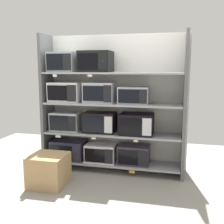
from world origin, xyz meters
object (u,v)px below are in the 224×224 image
object	(u,v)px
microwave_1	(101,152)
microwave_4	(100,122)
microwave_7	(100,93)
microwave_9	(63,62)
microwave_10	(96,62)
microwave_0	(69,149)
microwave_3	(66,121)
microwave_2	(134,154)
shipping_carton	(49,170)
microwave_5	(137,124)
microwave_8	(134,95)
microwave_6	(66,92)

from	to	relation	value
microwave_1	microwave_4	bearing A→B (deg)	-179.92
microwave_1	microwave_4	world-z (taller)	microwave_4
microwave_7	microwave_9	world-z (taller)	microwave_9
microwave_1	microwave_7	size ratio (longest dim) A/B	1.01
microwave_10	microwave_4	bearing A→B (deg)	-0.17
microwave_4	microwave_9	world-z (taller)	microwave_9
microwave_0	microwave_9	world-z (taller)	microwave_9
microwave_3	microwave_10	size ratio (longest dim) A/B	0.97
microwave_2	microwave_9	size ratio (longest dim) A/B	1.14
microwave_10	shipping_carton	bearing A→B (deg)	-121.97
microwave_4	microwave_5	distance (m)	0.62
microwave_4	microwave_8	bearing A→B (deg)	-0.01
microwave_9	shipping_carton	bearing A→B (deg)	-84.87
microwave_6	shipping_carton	world-z (taller)	microwave_6
microwave_2	microwave_8	distance (m)	0.98
microwave_0	microwave_1	distance (m)	0.59
microwave_0	microwave_6	xyz separation A→B (m)	(-0.02, -0.00, 1.00)
microwave_2	microwave_4	xyz separation A→B (m)	(-0.58, -0.00, 0.51)
microwave_4	shipping_carton	size ratio (longest dim) A/B	1.02
microwave_3	microwave_4	distance (m)	0.60
microwave_10	microwave_6	bearing A→B (deg)	-180.00
microwave_9	microwave_6	bearing A→B (deg)	0.36
microwave_8	microwave_3	bearing A→B (deg)	-180.00
microwave_0	microwave_10	world-z (taller)	microwave_10
microwave_8	shipping_carton	bearing A→B (deg)	-144.66
microwave_3	microwave_9	size ratio (longest dim) A/B	1.11
microwave_6	microwave_1	bearing A→B (deg)	-0.01
microwave_3	microwave_4	xyz separation A→B (m)	(0.60, 0.00, 0.01)
microwave_1	microwave_10	size ratio (longest dim) A/B	0.98
microwave_5	microwave_6	world-z (taller)	microwave_6
microwave_4	microwave_6	distance (m)	0.77
microwave_3	microwave_9	world-z (taller)	microwave_9
microwave_2	shipping_carton	distance (m)	1.39
microwave_1	microwave_2	xyz separation A→B (m)	(0.56, 0.00, 0.01)
microwave_6	microwave_7	world-z (taller)	microwave_7
microwave_0	microwave_5	xyz separation A→B (m)	(1.18, 0.00, 0.51)
microwave_8	microwave_9	bearing A→B (deg)	180.00
microwave_0	microwave_4	xyz separation A→B (m)	(0.56, -0.00, 0.50)
microwave_1	microwave_5	bearing A→B (deg)	0.03
microwave_1	microwave_8	distance (m)	1.12
microwave_3	microwave_7	distance (m)	0.79
microwave_2	microwave_3	world-z (taller)	microwave_3
microwave_0	microwave_7	size ratio (longest dim) A/B	1.15
shipping_carton	microwave_7	bearing A→B (deg)	54.99
microwave_9	microwave_10	world-z (taller)	microwave_10
microwave_7	microwave_0	bearing A→B (deg)	-180.00
microwave_2	microwave_6	distance (m)	1.54
microwave_9	microwave_2	bearing A→B (deg)	0.01
microwave_7	microwave_10	size ratio (longest dim) A/B	0.97
microwave_6	microwave_4	bearing A→B (deg)	-0.02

